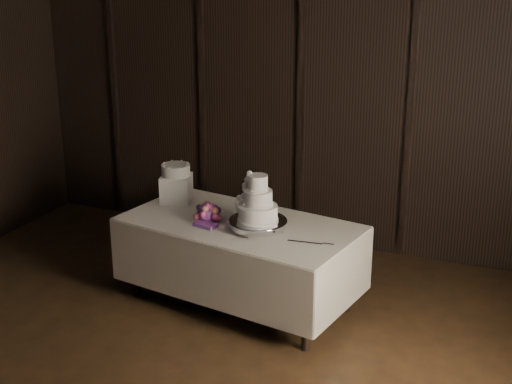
# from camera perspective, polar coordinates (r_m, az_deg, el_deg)

# --- Properties ---
(room) EXTENTS (6.08, 7.08, 3.08)m
(room) POSITION_cam_1_polar(r_m,az_deg,el_deg) (4.21, -12.10, -1.54)
(room) COLOR black
(room) RESTS_ON ground
(display_table) EXTENTS (2.14, 1.37, 0.76)m
(display_table) POSITION_cam_1_polar(r_m,az_deg,el_deg) (6.14, -1.30, -5.43)
(display_table) COLOR beige
(display_table) RESTS_ON ground
(cake_stand) EXTENTS (0.55, 0.55, 0.09)m
(cake_stand) POSITION_cam_1_polar(r_m,az_deg,el_deg) (5.82, 0.15, -2.68)
(cake_stand) COLOR silver
(cake_stand) RESTS_ON display_table
(wedding_cake) EXTENTS (0.36, 0.32, 0.38)m
(wedding_cake) POSITION_cam_1_polar(r_m,az_deg,el_deg) (5.75, -0.17, -0.87)
(wedding_cake) COLOR white
(wedding_cake) RESTS_ON cake_stand
(bouquet) EXTENTS (0.38, 0.45, 0.19)m
(bouquet) POSITION_cam_1_polar(r_m,az_deg,el_deg) (6.04, -4.00, -1.72)
(bouquet) COLOR #BC525A
(bouquet) RESTS_ON display_table
(box_pedestal) EXTENTS (0.32, 0.32, 0.25)m
(box_pedestal) POSITION_cam_1_polar(r_m,az_deg,el_deg) (6.51, -6.39, 0.27)
(box_pedestal) COLOR white
(box_pedestal) RESTS_ON display_table
(small_cake) EXTENTS (0.28, 0.28, 0.10)m
(small_cake) POSITION_cam_1_polar(r_m,az_deg,el_deg) (6.45, -6.44, 1.76)
(small_cake) COLOR white
(small_cake) RESTS_ON box_pedestal
(cake_knife) EXTENTS (0.37, 0.06, 0.01)m
(cake_knife) POSITION_cam_1_polar(r_m,az_deg,el_deg) (5.60, 3.94, -4.04)
(cake_knife) COLOR silver
(cake_knife) RESTS_ON display_table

